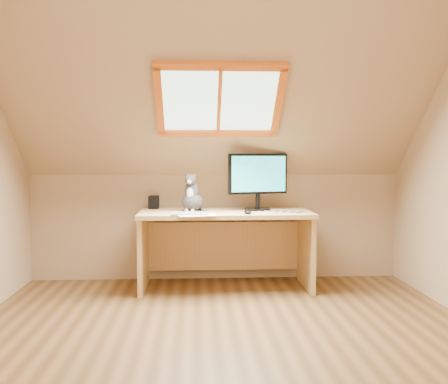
{
  "coord_description": "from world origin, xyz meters",
  "views": [
    {
      "loc": [
        -0.19,
        -3.0,
        1.17
      ],
      "look_at": [
        0.04,
        1.0,
        0.89
      ],
      "focal_mm": 40.0,
      "sensor_mm": 36.0,
      "label": 1
    }
  ],
  "objects": [
    {
      "name": "monitor",
      "position": [
        0.37,
        1.45,
        0.98
      ],
      "size": [
        0.55,
        0.23,
        0.51
      ],
      "color": "black",
      "rests_on": "desk"
    },
    {
      "name": "ground",
      "position": [
        0.0,
        0.0,
        0.0
      ],
      "size": [
        3.5,
        3.5,
        0.0
      ],
      "primitive_type": "plane",
      "color": "brown",
      "rests_on": "ground"
    },
    {
      "name": "room_shell",
      "position": [
        0.0,
        -0.09,
        1.43
      ],
      "size": [
        3.52,
        3.52,
        2.41
      ],
      "color": "tan",
      "rests_on": "ground"
    },
    {
      "name": "graphics_tablet",
      "position": [
        -0.24,
        1.16,
        0.7
      ],
      "size": [
        0.31,
        0.23,
        0.01
      ],
      "primitive_type": "cube",
      "rotation": [
        0.0,
        0.0,
        0.03
      ],
      "color": "#B2B2B7",
      "rests_on": "desk"
    },
    {
      "name": "desk",
      "position": [
        0.07,
        1.45,
        0.47
      ],
      "size": [
        1.51,
        0.66,
        0.69
      ],
      "color": "tan",
      "rests_on": "ground"
    },
    {
      "name": "papers",
      "position": [
        -0.1,
        1.12,
        0.69
      ],
      "size": [
        0.33,
        0.27,
        0.0
      ],
      "color": "white",
      "rests_on": "desk"
    },
    {
      "name": "desk_speaker",
      "position": [
        -0.58,
        1.63,
        0.75
      ],
      "size": [
        0.1,
        0.1,
        0.12
      ],
      "primitive_type": "cube",
      "rotation": [
        0.0,
        0.0,
        -0.18
      ],
      "color": "black",
      "rests_on": "desk"
    },
    {
      "name": "cat",
      "position": [
        -0.23,
        1.4,
        0.82
      ],
      "size": [
        0.24,
        0.27,
        0.36
      ],
      "color": "#3D3836",
      "rests_on": "desk"
    },
    {
      "name": "mouse",
      "position": [
        0.24,
        1.15,
        0.71
      ],
      "size": [
        0.08,
        0.12,
        0.03
      ],
      "primitive_type": "ellipsoid",
      "rotation": [
        0.0,
        0.0,
        0.2
      ],
      "color": "black",
      "rests_on": "desk"
    },
    {
      "name": "cables",
      "position": [
        0.52,
        1.26,
        0.69
      ],
      "size": [
        0.51,
        0.26,
        0.01
      ],
      "color": "silver",
      "rests_on": "desk"
    }
  ]
}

